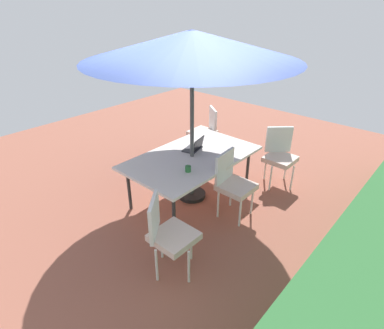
# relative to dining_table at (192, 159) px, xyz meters

# --- Properties ---
(ground_plane) EXTENTS (10.00, 10.00, 0.02)m
(ground_plane) POSITION_rel_dining_table_xyz_m (0.00, 0.00, -0.70)
(ground_plane) COLOR #935442
(dining_table) EXTENTS (2.06, 1.24, 0.73)m
(dining_table) POSITION_rel_dining_table_xyz_m (0.00, 0.00, 0.00)
(dining_table) COLOR silver
(dining_table) RESTS_ON ground_plane
(patio_umbrella) EXTENTS (2.90, 2.90, 2.52)m
(patio_umbrella) POSITION_rel_dining_table_xyz_m (0.00, 0.00, 1.63)
(patio_umbrella) COLOR #4C4C4C
(patio_umbrella) RESTS_ON ground_plane
(chair_northeast) EXTENTS (0.58, 0.58, 0.98)m
(chair_northeast) POSITION_rel_dining_table_xyz_m (1.34, 0.84, -0.13)
(chair_northeast) COLOR beige
(chair_northeast) RESTS_ON ground_plane
(chair_southwest) EXTENTS (0.58, 0.58, 0.98)m
(chair_southwest) POSITION_rel_dining_table_xyz_m (-1.33, -0.83, -0.13)
(chair_southwest) COLOR beige
(chair_southwest) RESTS_ON ground_plane
(chair_northwest) EXTENTS (0.59, 0.59, 0.98)m
(chair_northwest) POSITION_rel_dining_table_xyz_m (-1.30, 0.81, -0.13)
(chair_northwest) COLOR beige
(chair_northwest) RESTS_ON ground_plane
(chair_north) EXTENTS (0.47, 0.48, 0.98)m
(chair_north) POSITION_rel_dining_table_xyz_m (-0.03, 0.75, -0.13)
(chair_north) COLOR beige
(chair_north) RESTS_ON ground_plane
(laptop) EXTENTS (0.37, 0.31, 0.21)m
(laptop) POSITION_rel_dining_table_xyz_m (-0.19, -0.12, 0.09)
(laptop) COLOR #2D2D33
(laptop) RESTS_ON dining_table
(cup) EXTENTS (0.08, 0.08, 0.08)m
(cup) POSITION_rel_dining_table_xyz_m (0.40, 0.28, 0.09)
(cup) COLOR #286B33
(cup) RESTS_ON dining_table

